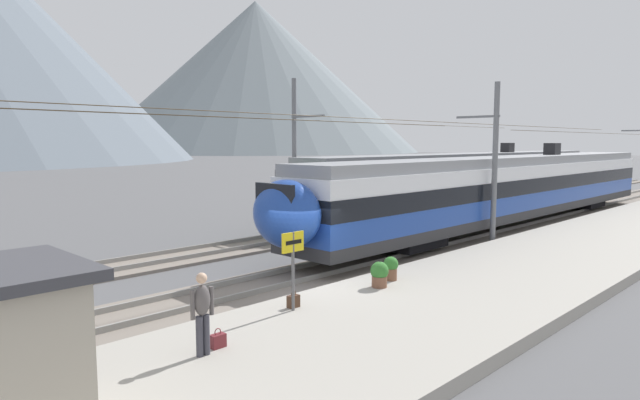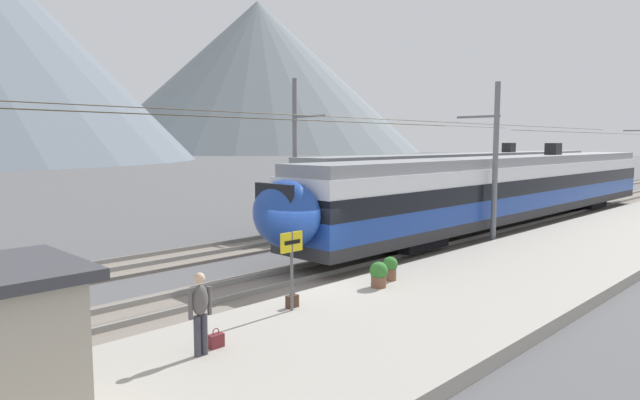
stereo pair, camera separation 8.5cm
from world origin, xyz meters
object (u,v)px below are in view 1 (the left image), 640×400
Objects in this scene: passenger_walking at (202,309)px; handbag_beside_passenger at (218,341)px; catenary_mast_mid at (492,161)px; train_far_track at (470,177)px; platform_sign at (293,253)px; handbag_near_sign at (293,301)px; train_near_platform at (510,187)px; catenary_mast_far_side at (296,152)px; potted_plant_by_shelter at (379,273)px; potted_plant_platform_edge at (391,267)px.

handbag_beside_passenger is (0.45, 0.14, -0.80)m from passenger_walking.
handbag_beside_passenger is (-16.19, -2.27, -3.29)m from catenary_mast_mid.
catenary_mast_mid reaches higher than train_far_track.
platform_sign is (-24.76, -8.93, -0.40)m from train_far_track.
train_far_track is 26.16m from handbag_near_sign.
train_near_platform is at bearing -136.35° from train_far_track.
passenger_walking is at bearing -139.04° from catenary_mast_far_side.
passenger_walking is 6.61m from potted_plant_by_shelter.
train_near_platform reaches higher than passenger_walking.
handbag_beside_passenger is (-27.57, -9.67, -1.73)m from train_far_track.
catenary_mast_mid reaches higher than potted_plant_platform_edge.
catenary_mast_far_side is (-8.55, 7.60, 1.86)m from train_near_platform.
train_near_platform is 0.87× the size of catenary_mast_mid.
platform_sign is 4.33m from potted_plant_platform_edge.
train_near_platform is 14.95m from potted_plant_platform_edge.
train_near_platform reaches higher than platform_sign.
train_far_track is 29.27m from handbag_beside_passenger.
passenger_walking is at bearing -162.87° from handbag_beside_passenger.
catenary_mast_far_side is at bearing 40.96° from passenger_walking.
catenary_mast_mid is 13.61m from platform_sign.
catenary_mast_far_side is 15.02m from platform_sign.
handbag_near_sign is at bearing 173.68° from potted_plant_by_shelter.
train_far_track is 26.33m from platform_sign.
potted_plant_platform_edge is (4.19, 0.10, -1.07)m from platform_sign.
passenger_walking reaches higher than potted_plant_by_shelter.
train_far_track is 0.88× the size of catenary_mast_mid.
platform_sign is at bearing -178.68° from potted_plant_platform_edge.
catenary_mast_mid reaches higher than platform_sign.
catenary_mast_far_side is 13.37m from potted_plant_by_shelter.
handbag_near_sign is (-24.59, -8.75, -1.71)m from train_far_track.
train_far_track reaches higher than passenger_walking.
train_far_track is at bearing 19.60° from handbag_near_sign.
handbag_near_sign is at bearing -174.14° from catenary_mast_mid.
potted_plant_by_shelter is at bearing -163.65° from potted_plant_platform_edge.
potted_plant_platform_edge reaches higher than handbag_beside_passenger.
train_far_track is at bearing 19.84° from platform_sign.
potted_plant_platform_edge is at bearing -171.10° from catenary_mast_mid.
handbag_beside_passenger is (-13.00, -11.54, -3.59)m from catenary_mast_far_side.
handbag_near_sign is (3.43, 1.06, -0.78)m from passenger_walking.
train_far_track is at bearing -7.29° from catenary_mast_far_side.
catenary_mast_far_side is 12.71m from potted_plant_platform_edge.
catenary_mast_mid is (-5.37, -1.66, 1.56)m from train_near_platform.
handbag_beside_passenger is at bearing -173.20° from potted_plant_platform_edge.
handbag_beside_passenger is at bearing -138.42° from catenary_mast_far_side.
catenary_mast_far_side is 18.03m from passenger_walking.
passenger_walking is 4.08× the size of handbag_beside_passenger.
catenary_mast_far_side reaches higher than potted_plant_by_shelter.
train_near_platform is at bearing 10.49° from passenger_walking.
handbag_near_sign is at bearing 17.11° from handbag_beside_passenger.
catenary_mast_far_side is 86.48× the size of handbag_near_sign.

